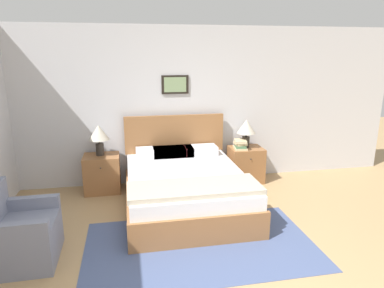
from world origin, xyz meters
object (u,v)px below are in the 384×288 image
armchair (20,235)px  nightstand_by_door (246,164)px  table_lamp_by_door (246,128)px  table_lamp_near_window (99,134)px  bed (185,186)px  nightstand_near_window (102,173)px

armchair → nightstand_by_door: size_ratio=1.42×
table_lamp_by_door → nightstand_by_door: bearing=-78.5°
armchair → table_lamp_near_window: table_lamp_near_window is taller
armchair → table_lamp_by_door: bearing=119.6°
table_lamp_near_window → table_lamp_by_door: size_ratio=1.00×
table_lamp_by_door → bed: bearing=-145.0°
armchair → table_lamp_near_window: size_ratio=1.74×
table_lamp_near_window → table_lamp_by_door: bearing=0.0°
table_lamp_near_window → nightstand_near_window: bearing=-66.5°
bed → nightstand_by_door: bed is taller
armchair → nightstand_near_window: size_ratio=1.42×
nightstand_near_window → table_lamp_near_window: table_lamp_near_window is taller
nightstand_near_window → table_lamp_by_door: table_lamp_by_door is taller
bed → nightstand_near_window: bearing=146.0°
bed → table_lamp_near_window: (-1.21, 0.84, 0.63)m
table_lamp_near_window → table_lamp_by_door: 2.41m
bed → table_lamp_near_window: bearing=145.4°
armchair → table_lamp_by_door: table_lamp_by_door is taller
armchair → nightstand_by_door: armchair is taller
armchair → nightstand_near_window: (0.73, 1.82, -0.00)m
nightstand_by_door → table_lamp_by_door: bearing=101.5°
nightstand_by_door → armchair: bearing=-149.8°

